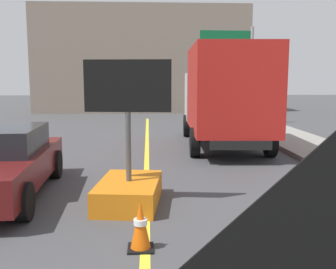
# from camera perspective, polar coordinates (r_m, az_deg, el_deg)

# --- Properties ---
(lane_center_stripe) EXTENTS (0.14, 36.00, 0.01)m
(lane_center_stripe) POSITION_cam_1_polar(r_m,az_deg,el_deg) (5.89, -3.32, -15.34)
(lane_center_stripe) COLOR yellow
(lane_center_stripe) RESTS_ON ground
(arrow_board_trailer) EXTENTS (1.60, 1.91, 2.70)m
(arrow_board_trailer) POSITION_cam_1_polar(r_m,az_deg,el_deg) (7.43, -5.74, -6.51)
(arrow_board_trailer) COLOR orange
(arrow_board_trailer) RESTS_ON ground
(box_truck) EXTENTS (2.81, 6.87, 3.39)m
(box_truck) POSITION_cam_1_polar(r_m,az_deg,el_deg) (13.68, 8.26, 5.81)
(box_truck) COLOR black
(box_truck) RESTS_ON ground
(highway_guide_sign) EXTENTS (2.79, 0.25, 5.00)m
(highway_guide_sign) POSITION_cam_1_polar(r_m,az_deg,el_deg) (20.65, 9.98, 10.91)
(highway_guide_sign) COLOR gray
(highway_guide_sign) RESTS_ON ground
(far_building_block) EXTENTS (15.14, 7.47, 7.45)m
(far_building_block) POSITION_cam_1_polar(r_m,az_deg,el_deg) (30.78, -3.78, 10.59)
(far_building_block) COLOR gray
(far_building_block) RESTS_ON ground
(traffic_cone_mid_lane) EXTENTS (0.36, 0.36, 0.70)m
(traffic_cone_mid_lane) POSITION_cam_1_polar(r_m,az_deg,el_deg) (5.54, -4.05, -13.14)
(traffic_cone_mid_lane) COLOR black
(traffic_cone_mid_lane) RESTS_ON ground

